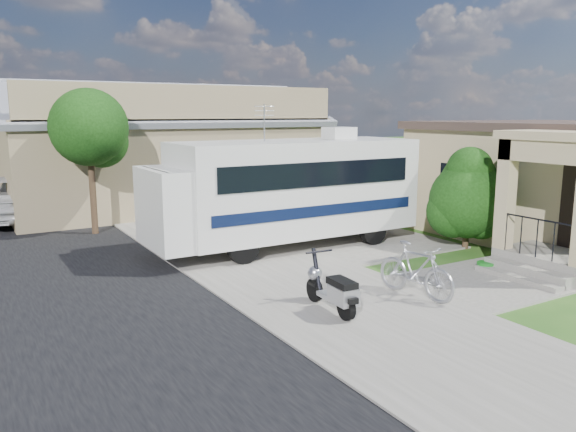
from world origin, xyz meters
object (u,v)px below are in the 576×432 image
scooter (333,290)px  bicycle (416,273)px  garden_hose (485,267)px  shrub (468,197)px  pickup_truck (11,198)px  motorhome (287,188)px

scooter → bicycle: size_ratio=0.89×
bicycle → garden_hose: (2.98, 0.69, -0.47)m
shrub → bicycle: (-4.43, -2.63, -0.91)m
garden_hose → pickup_truck: bearing=124.9°
motorhome → pickup_truck: 10.81m
scooter → shrub: bearing=25.2°
bicycle → garden_hose: bicycle is taller
scooter → pickup_truck: bearing=111.1°
shrub → pickup_truck: size_ratio=0.50×
scooter → bicycle: (1.99, -0.12, 0.08)m
motorhome → garden_hose: (2.93, -4.60, -1.62)m
pickup_truck → garden_hose: (9.28, -13.31, -0.70)m
motorhome → shrub: size_ratio=2.69×
shrub → motorhome: bearing=148.7°
garden_hose → bicycle: bearing=-167.0°
scooter → garden_hose: bearing=10.3°
shrub → scooter: shrub is taller
motorhome → pickup_truck: size_ratio=1.36×
bicycle → shrub: bearing=21.8°
motorhome → bicycle: bearing=-90.6°
motorhome → garden_hose: 5.69m
scooter → pickup_truck: size_ratio=0.29×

